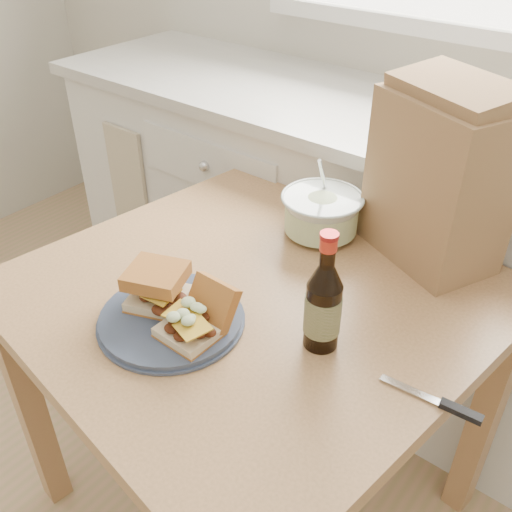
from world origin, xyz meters
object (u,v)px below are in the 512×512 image
Objects in this scene: paper_bag at (439,182)px; coleslaw_bowl at (321,215)px; dining_table at (256,326)px; plate at (171,319)px; beer_bottle at (323,305)px.

coleslaw_bowl is at bearing -136.77° from paper_bag.
dining_table is 0.32m from coleslaw_bowl.
paper_bag reaches higher than plate.
paper_bag is (0.23, 0.35, 0.30)m from dining_table.
coleslaw_bowl is at bearing 100.18° from dining_table.
coleslaw_bowl is at bearing 120.93° from beer_bottle.
coleslaw_bowl reaches higher than dining_table.
beer_bottle is 0.67× the size of paper_bag.
plate is 0.31m from beer_bottle.
paper_bag is (0.02, 0.41, 0.09)m from beer_bottle.
beer_bottle is (0.22, -0.33, 0.04)m from coleslaw_bowl.
coleslaw_bowl reaches higher than plate.
plate is 1.15× the size of beer_bottle.
dining_table is 5.25× the size of coleslaw_bowl.
plate is (-0.06, -0.20, 0.12)m from dining_table.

